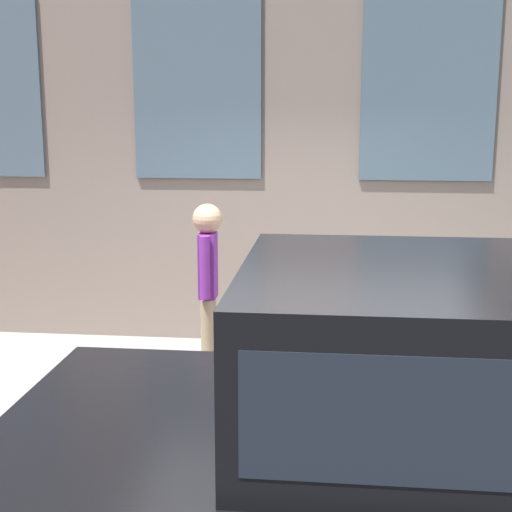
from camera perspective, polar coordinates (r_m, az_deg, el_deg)
name	(u,v)px	position (r m, az deg, el deg)	size (l,w,h in m)	color
ground_plane	(296,462)	(5.28, 3.18, -16.17)	(80.00, 80.00, 0.00)	#2D2D30
sidewalk	(302,392)	(6.26, 3.73, -10.78)	(2.24, 60.00, 0.16)	gray
fire_hydrant	(308,365)	(5.57, 4.22, -8.67)	(0.34, 0.45, 0.73)	red
person	(208,276)	(6.03, -3.86, -1.62)	(0.37, 0.25, 1.54)	#998466
parked_car_black_near	(473,429)	(3.66, 16.94, -13.13)	(1.93, 4.62, 1.74)	black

